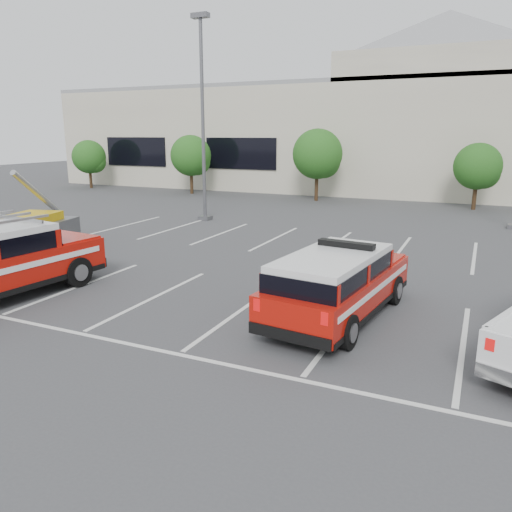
# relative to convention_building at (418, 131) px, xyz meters

# --- Properties ---
(ground) EXTENTS (120.00, 120.00, 0.00)m
(ground) POSITION_rel_convention_building_xyz_m (-0.18, -31.86, -4.72)
(ground) COLOR #3D3D40
(ground) RESTS_ON ground
(stall_markings) EXTENTS (23.00, 15.00, 0.01)m
(stall_markings) POSITION_rel_convention_building_xyz_m (-0.18, -27.36, -4.71)
(stall_markings) COLOR silver
(stall_markings) RESTS_ON ground
(convention_building) EXTENTS (60.00, 16.99, 13.20)m
(convention_building) POSITION_rel_convention_building_xyz_m (0.00, 0.00, 0.00)
(convention_building) COLOR beige
(convention_building) RESTS_ON ground
(tree_far_left) EXTENTS (2.77, 2.77, 3.99)m
(tree_far_left) POSITION_rel_convention_building_xyz_m (-25.09, -9.82, -2.22)
(tree_far_left) COLOR #3F2B19
(tree_far_left) RESTS_ON ground
(tree_left) EXTENTS (3.07, 3.07, 4.42)m
(tree_left) POSITION_rel_convention_building_xyz_m (-15.09, -9.82, -1.95)
(tree_left) COLOR #3F2B19
(tree_left) RESTS_ON ground
(tree_mid_left) EXTENTS (3.37, 3.37, 4.85)m
(tree_mid_left) POSITION_rel_convention_building_xyz_m (-5.09, -9.82, -1.68)
(tree_mid_left) COLOR #3F2B19
(tree_mid_left) RESTS_ON ground
(tree_mid_right) EXTENTS (2.77, 2.77, 3.99)m
(tree_mid_right) POSITION_rel_convention_building_xyz_m (4.91, -9.82, -2.22)
(tree_mid_right) COLOR #3F2B19
(tree_mid_right) RESTS_ON ground
(light_pole_left) EXTENTS (0.90, 0.60, 10.24)m
(light_pole_left) POSITION_rel_convention_building_xyz_m (-8.18, -19.86, 0.47)
(light_pole_left) COLOR #59595E
(light_pole_left) RESTS_ON ground
(fire_chief_suv) EXTENTS (2.58, 5.55, 1.88)m
(fire_chief_suv) POSITION_rel_convention_building_xyz_m (2.24, -31.25, -3.95)
(fire_chief_suv) COLOR #A81008
(fire_chief_suv) RESTS_ON ground
(utility_rig) EXTENTS (3.31, 4.18, 3.20)m
(utility_rig) POSITION_rel_convention_building_xyz_m (-11.03, -28.86, -4.08)
(utility_rig) COLOR #59595E
(utility_rig) RESTS_ON ground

